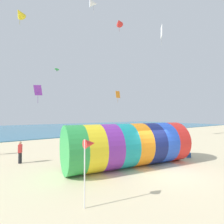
% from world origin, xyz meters
% --- Properties ---
extents(ground_plane, '(120.00, 120.00, 0.00)m').
position_xyz_m(ground_plane, '(0.00, 0.00, 0.00)').
color(ground_plane, beige).
extents(sea, '(120.00, 40.00, 0.10)m').
position_xyz_m(sea, '(0.00, 39.60, 0.05)').
color(sea, teal).
rests_on(sea, ground).
extents(giant_inflatable_tube, '(9.21, 4.39, 2.92)m').
position_xyz_m(giant_inflatable_tube, '(-0.94, 2.30, 1.46)').
color(giant_inflatable_tube, green).
rests_on(giant_inflatable_tube, ground).
extents(kite_handler, '(0.39, 0.42, 1.67)m').
position_xyz_m(kite_handler, '(4.17, 2.39, 0.85)').
color(kite_handler, '#726651').
rests_on(kite_handler, ground).
extents(kite_yellow_delta, '(1.51, 1.56, 1.93)m').
position_xyz_m(kite_yellow_delta, '(-5.94, 15.42, 15.16)').
color(kite_yellow_delta, yellow).
extents(kite_white_diamond, '(0.52, 0.55, 1.73)m').
position_xyz_m(kite_white_diamond, '(3.70, 3.20, 10.96)').
color(kite_white_diamond, white).
extents(kite_purple_diamond, '(1.15, 1.05, 2.25)m').
position_xyz_m(kite_purple_diamond, '(-3.60, 16.82, 6.66)').
color(kite_purple_diamond, purple).
extents(kite_green_parafoil, '(0.73, 0.52, 0.35)m').
position_xyz_m(kite_green_parafoil, '(-2.29, 13.47, 8.87)').
color(kite_green_parafoil, green).
extents(kite_red_delta, '(1.48, 1.47, 1.88)m').
position_xyz_m(kite_red_delta, '(6.39, 12.70, 16.80)').
color(kite_red_delta, red).
extents(kite_orange_diamond, '(0.76, 0.24, 1.85)m').
position_xyz_m(kite_orange_diamond, '(7.79, 14.82, 6.72)').
color(kite_orange_diamond, orange).
extents(kite_white_delta, '(1.35, 1.34, 1.92)m').
position_xyz_m(kite_white_delta, '(2.49, 13.26, 18.34)').
color(kite_white_delta, white).
extents(bystander_mid_beach, '(0.30, 0.40, 1.69)m').
position_xyz_m(bystander_mid_beach, '(11.67, 11.65, 0.87)').
color(bystander_mid_beach, '#726651').
rests_on(bystander_mid_beach, ground).
extents(bystander_far_left, '(0.34, 0.42, 1.60)m').
position_xyz_m(bystander_far_left, '(-6.92, 7.51, 0.81)').
color(bystander_far_left, black).
rests_on(bystander_far_left, ground).
extents(beach_flag, '(0.47, 0.36, 2.60)m').
position_xyz_m(beach_flag, '(-5.72, -0.77, 2.31)').
color(beach_flag, silver).
rests_on(beach_flag, ground).
extents(cooler_box, '(0.56, 0.63, 0.36)m').
position_xyz_m(cooler_box, '(4.72, 1.39, 0.18)').
color(cooler_box, '#2659B2').
rests_on(cooler_box, ground).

